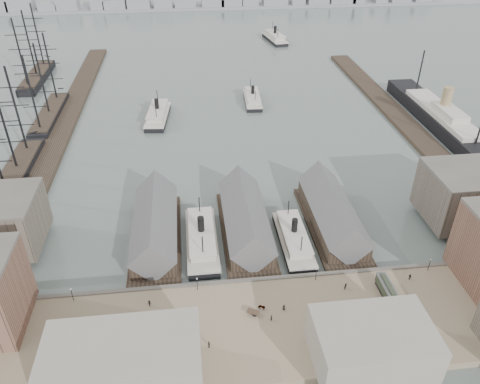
{
  "coord_description": "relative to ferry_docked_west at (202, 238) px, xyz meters",
  "views": [
    {
      "loc": [
        -14.43,
        -91.83,
        85.57
      ],
      "look_at": [
        0.0,
        30.0,
        6.0
      ],
      "focal_mm": 35.0,
      "sensor_mm": 36.0,
      "label": 1
    }
  ],
  "objects": [
    {
      "name": "ferry_shed_center",
      "position": [
        13.0,
        4.2,
        2.22
      ],
      "size": [
        14.0,
        42.0,
        12.6
      ],
      "color": "#2D231C",
      "rests_on": "ground"
    },
    {
      "name": "west_wharf",
      "position": [
        -55.0,
        87.32,
        -1.62
      ],
      "size": [
        10.0,
        220.0,
        1.6
      ],
      "primitive_type": "cube",
      "color": "#2D231C",
      "rests_on": "ground"
    },
    {
      "name": "ground",
      "position": [
        13.0,
        -12.68,
        -2.42
      ],
      "size": [
        900.0,
        900.0,
        0.0
      ],
      "primitive_type": "plane",
      "color": "#576460",
      "rests_on": "ground"
    },
    {
      "name": "seawall",
      "position": [
        13.0,
        -17.88,
        -1.27
      ],
      "size": [
        180.0,
        1.2,
        2.3
      ],
      "primitive_type": "cube",
      "color": "#59544C",
      "rests_on": "ground"
    },
    {
      "name": "ferry_open_near",
      "position": [
        -14.94,
        89.57,
        -0.04
      ],
      "size": [
        11.33,
        29.08,
        10.13
      ],
      "rotation": [
        0.0,
        0.0,
        -0.1
      ],
      "color": "black",
      "rests_on": "ground"
    },
    {
      "name": "far_shore",
      "position": [
        10.93,
        321.46,
        1.49
      ],
      "size": [
        500.0,
        40.0,
        15.72
      ],
      "color": "gray",
      "rests_on": "ground"
    },
    {
      "name": "ferry_open_mid",
      "position": [
        29.32,
        103.92,
        -0.36
      ],
      "size": [
        8.65,
        24.9,
        8.76
      ],
      "rotation": [
        0.0,
        0.0,
        -0.05
      ],
      "color": "black",
      "rests_on": "ground"
    },
    {
      "name": "lamp_post_near_w",
      "position": [
        -2.0,
        -19.68,
        2.29
      ],
      "size": [
        0.44,
        0.44,
        3.92
      ],
      "color": "black",
      "rests_on": "quay"
    },
    {
      "name": "lamp_post_near_e",
      "position": [
        28.0,
        -19.68,
        2.29
      ],
      "size": [
        0.44,
        0.44,
        3.92
      ],
      "color": "black",
      "rests_on": "quay"
    },
    {
      "name": "ferry_docked_west",
      "position": [
        0.0,
        0.0,
        0.0
      ],
      "size": [
        8.67,
        28.89,
        10.32
      ],
      "color": "black",
      "rests_on": "ground"
    },
    {
      "name": "pedestrian_0",
      "position": [
        -41.55,
        -25.52,
        0.39
      ],
      "size": [
        0.65,
        0.52,
        1.61
      ],
      "primitive_type": "imported",
      "rotation": [
        0.0,
        0.0,
        0.16
      ],
      "color": "black",
      "rests_on": "quay"
    },
    {
      "name": "east_wharf",
      "position": [
        91.0,
        77.32,
        -1.62
      ],
      "size": [
        10.0,
        180.0,
        1.6
      ],
      "primitive_type": "cube",
      "color": "#2D231C",
      "rests_on": "ground"
    },
    {
      "name": "horse_cart_center",
      "position": [
        12.03,
        -28.49,
        0.39
      ],
      "size": [
        4.83,
        3.27,
        1.57
      ],
      "rotation": [
        0.0,
        0.0,
        1.09
      ],
      "color": "black",
      "rests_on": "quay"
    },
    {
      "name": "pedestrian_1",
      "position": [
        -20.39,
        -29.03,
        0.49
      ],
      "size": [
        1.0,
        1.09,
        1.82
      ],
      "primitive_type": "imported",
      "rotation": [
        0.0,
        0.0,
        4.26
      ],
      "color": "black",
      "rests_on": "quay"
    },
    {
      "name": "street_bldg_center",
      "position": [
        33.0,
        -44.68,
        4.58
      ],
      "size": [
        24.0,
        16.0,
        10.0
      ],
      "primitive_type": "cube",
      "color": "gray",
      "rests_on": "quay"
    },
    {
      "name": "pedestrian_8",
      "position": [
        51.82,
        -22.35,
        0.43
      ],
      "size": [
        0.8,
        1.08,
        1.7
      ],
      "primitive_type": "imported",
      "rotation": [
        0.0,
        0.0,
        2.02
      ],
      "color": "black",
      "rests_on": "quay"
    },
    {
      "name": "pedestrian_2",
      "position": [
        -13.57,
        -23.73,
        0.44
      ],
      "size": [
        1.19,
        0.79,
        1.72
      ],
      "primitive_type": "imported",
      "rotation": [
        0.0,
        0.0,
        3.0
      ],
      "color": "black",
      "rests_on": "quay"
    },
    {
      "name": "sailing_ship_far",
      "position": [
        -80.07,
        147.84,
        0.17
      ],
      "size": [
        8.7,
        48.35,
        35.78
      ],
      "color": "black",
      "rests_on": "ground"
    },
    {
      "name": "ferry_docked_east",
      "position": [
        26.0,
        -2.66,
        -0.23
      ],
      "size": [
        7.84,
        26.13,
        9.33
      ],
      "color": "black",
      "rests_on": "ground"
    },
    {
      "name": "sailing_ship_near",
      "position": [
        -62.7,
        39.67,
        0.16
      ],
      "size": [
        8.55,
        58.92,
        35.16
      ],
      "color": "black",
      "rests_on": "ground"
    },
    {
      "name": "pedestrian_7",
      "position": [
        37.45,
        -40.62,
        0.45
      ],
      "size": [
        0.92,
        1.25,
        1.73
      ],
      "primitive_type": "imported",
      "rotation": [
        0.0,
        0.0,
        1.3
      ],
      "color": "black",
      "rests_on": "quay"
    },
    {
      "name": "ferry_shed_west",
      "position": [
        -13.0,
        4.2,
        2.22
      ],
      "size": [
        14.0,
        42.0,
        12.6
      ],
      "color": "#2D231C",
      "rests_on": "ground"
    },
    {
      "name": "pedestrian_5",
      "position": [
        14.49,
        -31.58,
        0.43
      ],
      "size": [
        0.69,
        0.76,
        1.7
      ],
      "primitive_type": "imported",
      "rotation": [
        0.0,
        0.0,
        1.09
      ],
      "color": "black",
      "rests_on": "quay"
    },
    {
      "name": "street_bldg_west",
      "position": [
        -17.0,
        -44.68,
        5.58
      ],
      "size": [
        30.0,
        16.0,
        12.0
      ],
      "primitive_type": "cube",
      "color": "gray",
      "rests_on": "quay"
    },
    {
      "name": "lamp_post_far_w",
      "position": [
        -32.0,
        -19.68,
        2.29
      ],
      "size": [
        0.44,
        0.44,
        3.92
      ],
      "color": "black",
      "rests_on": "quay"
    },
    {
      "name": "sailing_ship_mid",
      "position": [
        -62.31,
        95.53,
        -0.03
      ],
      "size": [
        8.1,
        46.82,
        33.31
      ],
      "color": "black",
      "rests_on": "ground"
    },
    {
      "name": "pedestrian_6",
      "position": [
        34.58,
        -23.76,
        0.5
      ],
      "size": [
        1.12,
        1.11,
        1.83
      ],
      "primitive_type": "imported",
      "rotation": [
        0.0,
        0.0,
        0.75
      ],
      "color": "black",
      "rests_on": "quay"
    },
    {
      "name": "warehouse_east_back",
      "position": [
        81.0,
        2.32,
        7.08
      ],
      "size": [
        28.0,
        20.0,
        15.0
      ],
      "primitive_type": "cube",
      "color": "#60564C",
      "rests_on": "east_land"
    },
    {
      "name": "ferry_open_far",
      "position": [
        59.12,
        208.33,
        0.04
      ],
      "size": [
        13.32,
        30.37,
        10.48
      ],
      "rotation": [
        0.0,
        0.0,
        0.16
      ],
      "color": "black",
      "rests_on": "ground"
    },
    {
      "name": "horse_cart_right",
      "position": [
        36.69,
        -36.79,
        0.41
      ],
      "size": [
        4.85,
        3.24,
        1.65
      ],
      "rotation": [
        0.0,
        0.0,
        1.97
      ],
      "color": "black",
      "rests_on": "quay"
    },
    {
      "name": "tram",
      "position": [
        43.75,
        -26.96,
        1.31
      ],
      "size": [
        2.57,
        9.52,
        3.38
      ],
      "rotation": [
        0.0,
        0.0,
        0.01
      ],
      "color": "black",
      "rests_on": "quay"
    },
    {
      "name": "horse_cart_left",
      "position": [
        -30.95,
        -27.98,
        0.38
      ],
      "size": [
        4.81,
        2.49,
        1.56
      ],
      "rotation": [
        0.0,
        0.0,
        1.32
      ],
      "color": "black",
      "rests_on": "quay"
    },
    {
      "name": "ocean_steamer",
      "position": [
        105.0,
        67.03,
        1.4
      ],
      "size": [
        12.16,
        88.84,
        17.77
      ],
      "color": "black",
      "rests_on": "ground"
    },
    {
      "name": "pedestrian_4",
      "position": [
        17.98,
        -28.68,
        0.36
      ],
      "size": [
        0.87,
        0.68,
        1.56
      ],
      "primitive_type": "imported",
      "rotation": [
        0.0,
        0.0,
        6.02
      ],
      "color": "black",
      "rests_on": "quay"
    },
    {
      "name": "ferry_shed_east",
      "position": [
        39.0,
        4.2,
        2.22
      ],
      "size": [
        14.0,
        42.0,
        12.6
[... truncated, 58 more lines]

